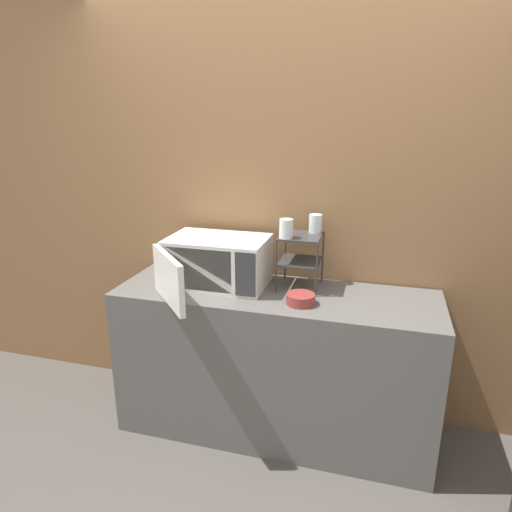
{
  "coord_description": "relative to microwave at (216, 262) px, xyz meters",
  "views": [
    {
      "loc": [
        0.54,
        -2.03,
        1.85
      ],
      "look_at": [
        -0.12,
        0.32,
        1.09
      ],
      "focal_mm": 32.0,
      "sensor_mm": 36.0,
      "label": 1
    }
  ],
  "objects": [
    {
      "name": "dish_rack",
      "position": [
        0.48,
        0.1,
        0.08
      ],
      "size": [
        0.24,
        0.25,
        0.31
      ],
      "color": "#333333",
      "rests_on": "counter"
    },
    {
      "name": "wall_back",
      "position": [
        0.37,
        0.31,
        0.27
      ],
      "size": [
        8.0,
        0.06,
        2.6
      ],
      "color": "olive",
      "rests_on": "ground_plane"
    },
    {
      "name": "ground_plane",
      "position": [
        0.37,
        -0.32,
        -1.03
      ],
      "size": [
        12.0,
        12.0,
        0.0
      ],
      "primitive_type": "plane",
      "color": "#4C4742"
    },
    {
      "name": "glass_front_left",
      "position": [
        0.41,
        0.02,
        0.22
      ],
      "size": [
        0.08,
        0.08,
        0.11
      ],
      "color": "silver",
      "rests_on": "dish_rack"
    },
    {
      "name": "counter",
      "position": [
        0.37,
        -0.03,
        -0.59
      ],
      "size": [
        1.82,
        0.59,
        0.89
      ],
      "color": "#595654",
      "rests_on": "ground_plane"
    },
    {
      "name": "microwave",
      "position": [
        0.0,
        0.0,
        0.0
      ],
      "size": [
        0.59,
        0.72,
        0.28
      ],
      "color": "silver",
      "rests_on": "counter"
    },
    {
      "name": "glass_back_right",
      "position": [
        0.55,
        0.18,
        0.22
      ],
      "size": [
        0.08,
        0.08,
        0.11
      ],
      "color": "silver",
      "rests_on": "dish_rack"
    },
    {
      "name": "bowl",
      "position": [
        0.53,
        -0.15,
        -0.11
      ],
      "size": [
        0.15,
        0.15,
        0.06
      ],
      "color": "maroon",
      "rests_on": "counter"
    }
  ]
}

